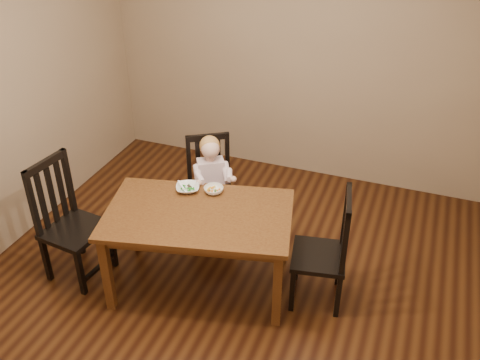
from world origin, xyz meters
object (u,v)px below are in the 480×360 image
at_px(toddler, 211,178).
at_px(chair_child, 211,188).
at_px(bowl_peas, 188,188).
at_px(chair_right, 326,251).
at_px(bowl_veg, 214,190).
at_px(dining_table, 199,221).
at_px(chair_left, 69,222).

bearing_deg(toddler, chair_child, -90.00).
distance_m(chair_child, bowl_peas, 0.54).
xyz_separation_m(chair_child, chair_right, (1.17, -0.53, 0.02)).
bearing_deg(chair_child, bowl_peas, 58.56).
height_order(chair_child, bowl_veg, chair_child).
bearing_deg(dining_table, bowl_veg, 89.82).
height_order(dining_table, bowl_peas, bowl_peas).
xyz_separation_m(toddler, bowl_peas, (-0.02, -0.42, 0.14)).
bearing_deg(chair_left, chair_right, 108.65).
height_order(chair_left, bowl_veg, chair_left).
bearing_deg(chair_right, bowl_peas, 76.36).
distance_m(chair_child, bowl_veg, 0.55).
distance_m(dining_table, chair_child, 0.77).
relative_size(chair_child, bowl_peas, 4.99).
bearing_deg(chair_right, toddler, 56.55).
bearing_deg(bowl_peas, toddler, 87.10).
height_order(chair_right, toddler, chair_right).
relative_size(chair_left, bowl_peas, 5.56).
height_order(chair_child, chair_right, chair_right).
distance_m(chair_child, toddler, 0.15).
distance_m(bowl_peas, bowl_veg, 0.21).
height_order(chair_child, chair_left, chair_left).
distance_m(dining_table, bowl_peas, 0.34).
bearing_deg(bowl_veg, bowl_peas, -167.48).
bearing_deg(bowl_peas, chair_child, 90.45).
height_order(chair_left, toddler, chair_left).
height_order(dining_table, chair_right, chair_right).
bearing_deg(chair_child, dining_table, 74.45).
xyz_separation_m(chair_child, bowl_veg, (0.21, -0.42, 0.28)).
xyz_separation_m(dining_table, bowl_peas, (-0.21, 0.25, 0.11)).
relative_size(chair_right, bowl_peas, 5.21).
distance_m(dining_table, bowl_veg, 0.32).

